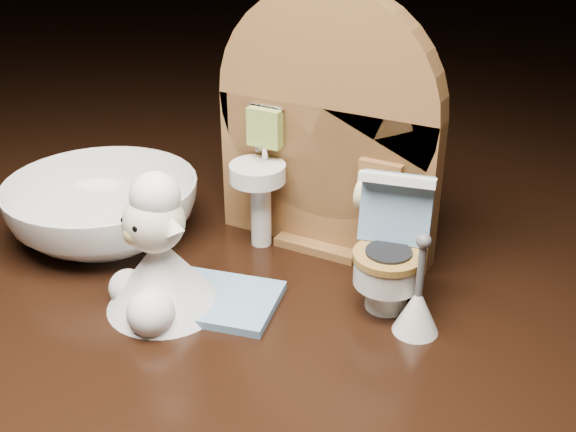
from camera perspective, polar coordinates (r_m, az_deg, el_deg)
name	(u,v)px	position (r m, az deg, el deg)	size (l,w,h in m)	color
backdrop_panel	(325,139)	(0.40, 2.95, 6.07)	(0.13, 0.05, 0.15)	brown
toy_toilet	(391,257)	(0.37, 8.15, -3.22)	(0.04, 0.05, 0.07)	white
bath_mat	(222,300)	(0.38, -5.28, -6.64)	(0.06, 0.05, 0.00)	#709CC1
toilet_brush	(417,307)	(0.35, 10.17, -7.06)	(0.02, 0.02, 0.05)	white
plush_lamb	(158,263)	(0.37, -10.21, -3.67)	(0.06, 0.06, 0.08)	white
ceramic_bowl	(103,209)	(0.44, -14.41, 0.51)	(0.11, 0.11, 0.04)	white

